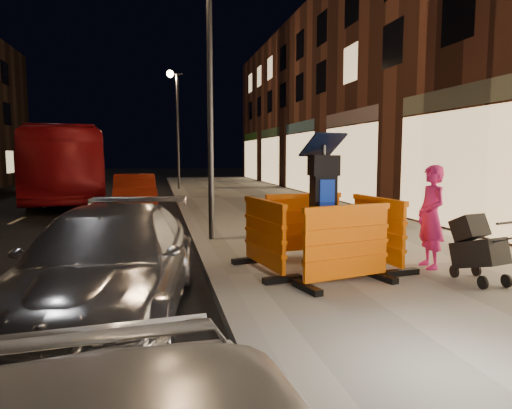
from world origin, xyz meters
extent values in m
plane|color=black|center=(0.00, 0.00, 0.00)|extent=(120.00, 120.00, 0.00)
cube|color=gray|center=(3.00, 0.00, 0.07)|extent=(6.00, 60.00, 0.15)
cube|color=slate|center=(0.00, 0.00, 0.07)|extent=(0.30, 60.00, 0.15)
cube|color=black|center=(1.68, 0.06, 1.16)|extent=(0.73, 0.73, 2.02)
cube|color=orange|center=(1.68, -0.89, 0.71)|extent=(1.54, 0.92, 1.13)
cube|color=orange|center=(1.68, 1.01, 0.71)|extent=(1.50, 0.74, 1.13)
cube|color=orange|center=(0.73, 0.06, 0.71)|extent=(0.85, 1.53, 1.13)
cube|color=orange|center=(2.63, 0.06, 0.71)|extent=(0.76, 1.50, 1.13)
imported|color=silver|center=(-1.47, -1.10, 0.00)|extent=(2.45, 4.75, 1.32)
imported|color=maroon|center=(-1.64, 9.42, 0.00)|extent=(1.59, 3.99, 1.29)
imported|color=maroon|center=(-4.76, 14.15, 0.00)|extent=(4.45, 11.43, 3.11)
imported|color=#BF1E69|center=(3.39, -0.24, 0.98)|extent=(0.45, 0.64, 1.65)
cube|color=black|center=(3.59, -1.14, 0.62)|extent=(0.66, 0.85, 0.93)
cylinder|color=#3F3F44|center=(0.25, 3.00, 3.15)|extent=(0.12, 0.12, 6.00)
cylinder|color=#3F3F44|center=(0.25, 18.00, 3.15)|extent=(0.12, 0.12, 6.00)
camera|label=1|loc=(-0.86, -6.69, 1.96)|focal=32.00mm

